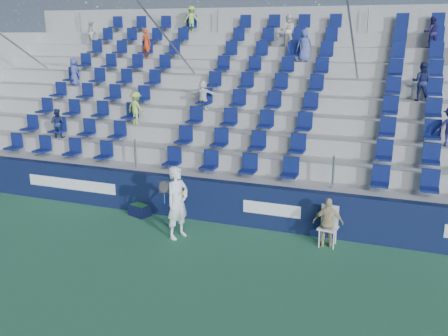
# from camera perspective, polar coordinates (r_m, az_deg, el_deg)

# --- Properties ---
(ground) EXTENTS (70.00, 70.00, 0.00)m
(ground) POSITION_cam_1_polar(r_m,az_deg,el_deg) (11.72, -5.84, -11.40)
(ground) COLOR #2E6C47
(ground) RESTS_ON ground
(sponsor_wall) EXTENTS (24.00, 0.32, 1.20)m
(sponsor_wall) POSITION_cam_1_polar(r_m,az_deg,el_deg) (14.14, -0.25, -3.87)
(sponsor_wall) COLOR #10193C
(sponsor_wall) RESTS_ON ground
(grandstand) EXTENTS (24.00, 8.17, 6.63)m
(grandstand) POSITION_cam_1_polar(r_m,az_deg,el_deg) (18.47, 5.36, 5.56)
(grandstand) COLOR #A5A5A0
(grandstand) RESTS_ON ground
(tennis_player) EXTENTS (0.74, 0.82, 1.93)m
(tennis_player) POSITION_cam_1_polar(r_m,az_deg,el_deg) (13.04, -5.34, -3.93)
(tennis_player) COLOR silver
(tennis_player) RESTS_ON ground
(line_judge_chair) EXTENTS (0.51, 0.52, 1.02)m
(line_judge_chair) POSITION_cam_1_polar(r_m,az_deg,el_deg) (12.98, 11.89, -6.12)
(line_judge_chair) COLOR white
(line_judge_chair) RESTS_ON ground
(line_judge) EXTENTS (0.79, 0.43, 1.28)m
(line_judge) POSITION_cam_1_polar(r_m,az_deg,el_deg) (12.81, 11.80, -6.12)
(line_judge) COLOR tan
(line_judge) RESTS_ON ground
(ball_bin) EXTENTS (0.71, 0.58, 0.34)m
(ball_bin) POSITION_cam_1_polar(r_m,az_deg,el_deg) (14.95, -9.63, -4.71)
(ball_bin) COLOR #0F1337
(ball_bin) RESTS_ON ground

